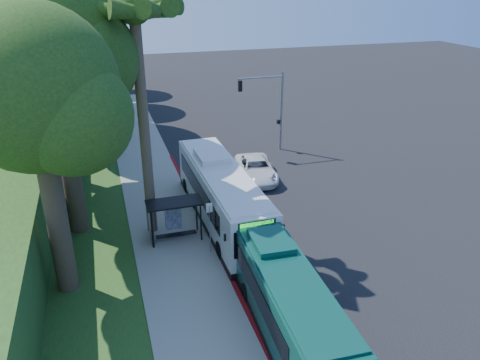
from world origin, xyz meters
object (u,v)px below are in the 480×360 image
object	(u,v)px
white_bus	(221,193)
teal_bus	(282,292)
pickup	(256,169)
bus_shelter	(170,213)

from	to	relation	value
white_bus	teal_bus	bearing A→B (deg)	-90.38
white_bus	teal_bus	size ratio (longest dim) A/B	1.14
teal_bus	pickup	world-z (taller)	teal_bus
white_bus	pickup	bearing A→B (deg)	52.37
bus_shelter	white_bus	size ratio (longest dim) A/B	0.24
teal_bus	pickup	size ratio (longest dim) A/B	2.00
bus_shelter	pickup	size ratio (longest dim) A/B	0.56
bus_shelter	teal_bus	size ratio (longest dim) A/B	0.28
white_bus	teal_bus	world-z (taller)	white_bus
teal_bus	pickup	bearing A→B (deg)	77.53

